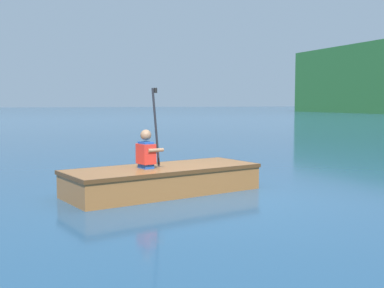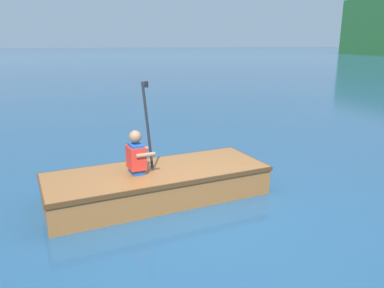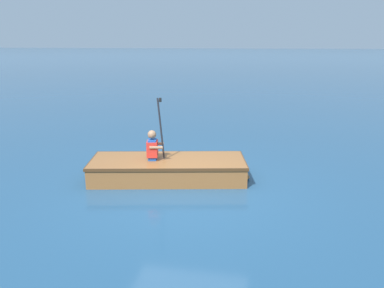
% 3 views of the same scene
% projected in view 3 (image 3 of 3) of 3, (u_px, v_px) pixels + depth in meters
% --- Properties ---
extents(ground_plane, '(300.00, 300.00, 0.00)m').
position_uv_depth(ground_plane, '(182.00, 193.00, 6.97)').
color(ground_plane, navy).
extents(rowboat_foreground, '(1.80, 3.33, 0.42)m').
position_uv_depth(rowboat_foreground, '(170.00, 168.00, 7.63)').
color(rowboat_foreground, '#935B2D').
rests_on(rowboat_foreground, ground).
extents(person_paddler, '(0.40, 0.39, 1.25)m').
position_uv_depth(person_paddler, '(153.00, 146.00, 7.51)').
color(person_paddler, '#1E4CA5').
rests_on(person_paddler, rowboat_foreground).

